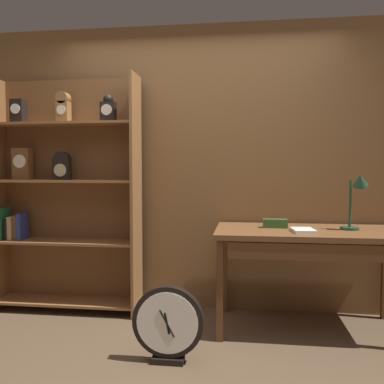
# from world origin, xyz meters

# --- Properties ---
(ground_plane) EXTENTS (10.00, 10.00, 0.00)m
(ground_plane) POSITION_xyz_m (0.00, 0.00, 0.00)
(ground_plane) COLOR brown
(back_wood_panel) EXTENTS (4.80, 0.05, 2.60)m
(back_wood_panel) POSITION_xyz_m (0.00, 1.38, 1.30)
(back_wood_panel) COLOR brown
(back_wood_panel) RESTS_ON ground
(bookshelf) EXTENTS (1.34, 0.32, 2.11)m
(bookshelf) POSITION_xyz_m (-1.23, 1.15, 1.07)
(bookshelf) COLOR brown
(bookshelf) RESTS_ON ground
(workbench) EXTENTS (1.48, 0.74, 0.81)m
(workbench) POSITION_xyz_m (0.92, 0.92, 0.73)
(workbench) COLOR brown
(workbench) RESTS_ON ground
(desk_lamp) EXTENTS (0.21, 0.21, 0.46)m
(desk_lamp) POSITION_xyz_m (1.29, 0.96, 1.09)
(desk_lamp) COLOR #1E472D
(desk_lamp) RESTS_ON workbench
(toolbox_small) EXTENTS (0.20, 0.10, 0.07)m
(toolbox_small) POSITION_xyz_m (0.66, 1.02, 0.84)
(toolbox_small) COLOR #2D5123
(toolbox_small) RESTS_ON workbench
(open_repair_manual) EXTENTS (0.18, 0.23, 0.02)m
(open_repair_manual) POSITION_xyz_m (0.86, 0.81, 0.82)
(open_repair_manual) COLOR silver
(open_repair_manual) RESTS_ON workbench
(round_clock_large) EXTENTS (0.48, 0.11, 0.52)m
(round_clock_large) POSITION_xyz_m (-0.08, 0.24, 0.26)
(round_clock_large) COLOR black
(round_clock_large) RESTS_ON ground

